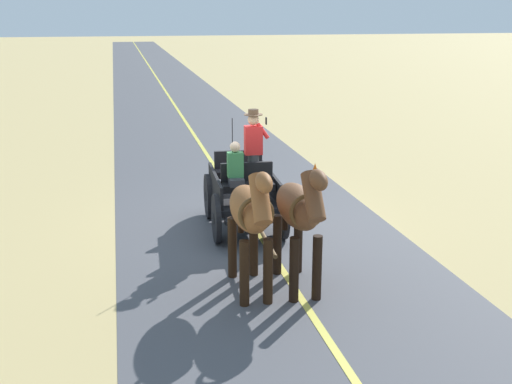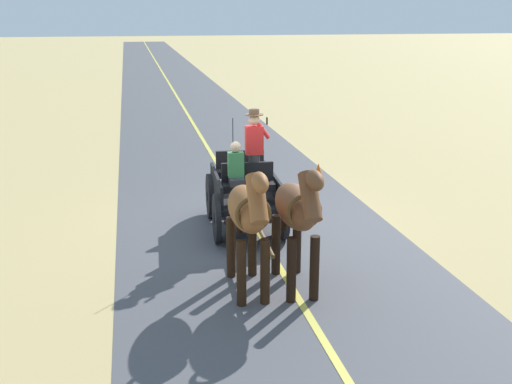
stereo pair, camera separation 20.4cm
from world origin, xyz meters
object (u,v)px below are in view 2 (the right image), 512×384
horse_near_side (297,211)px  traffic_cone (318,173)px  horse_drawn_carriage (245,190)px  horse_off_side (248,213)px

horse_near_side → traffic_cone: (-2.27, -6.27, -1.07)m
horse_drawn_carriage → horse_near_side: 3.10m
horse_near_side → horse_off_side: same height
horse_drawn_carriage → horse_near_side: size_ratio=2.04×
horse_drawn_carriage → traffic_cone: horse_drawn_carriage is taller
horse_drawn_carriage → horse_off_side: (0.50, 3.01, 0.51)m
traffic_cone → horse_off_side: bearing=64.1°
horse_drawn_carriage → traffic_cone: bearing=-128.1°
horse_near_side → traffic_cone: 6.75m
horse_drawn_carriage → horse_off_side: 3.10m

